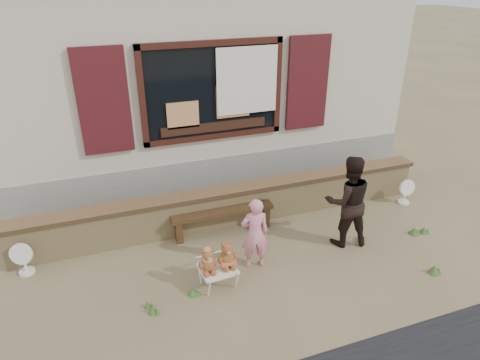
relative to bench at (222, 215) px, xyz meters
name	(u,v)px	position (x,y,z in m)	size (l,w,h in m)	color
ground	(253,255)	(0.24, -0.80, -0.31)	(80.00, 80.00, 0.00)	brown
shopfront	(180,66)	(0.24, 3.69, 1.68)	(8.04, 5.13, 4.00)	#B8AC94
brick_wall	(232,205)	(0.24, 0.20, 0.03)	(7.10, 0.36, 0.67)	tan
bench	(222,215)	(0.00, 0.00, 0.00)	(1.69, 0.39, 0.43)	#372413
folding_chair	(218,270)	(-0.47, -1.28, -0.05)	(0.51, 0.46, 0.29)	white
teddy_bear_left	(208,260)	(-0.61, -1.29, 0.16)	(0.27, 0.23, 0.37)	brown
teddy_bear_right	(227,254)	(-0.33, -1.27, 0.17)	(0.29, 0.25, 0.39)	brown
child	(255,233)	(0.17, -1.04, 0.24)	(0.40, 0.27, 1.11)	pink
adult	(348,201)	(1.72, -0.96, 0.43)	(0.72, 0.56, 1.48)	black
fan_left	(23,258)	(-2.98, -0.09, -0.06)	(0.33, 0.22, 0.51)	white
fan_right	(405,191)	(3.48, -0.24, -0.07)	(0.30, 0.20, 0.49)	white
grass_tufts	(346,256)	(1.50, -1.38, -0.25)	(4.69, 1.69, 0.14)	#3F6428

